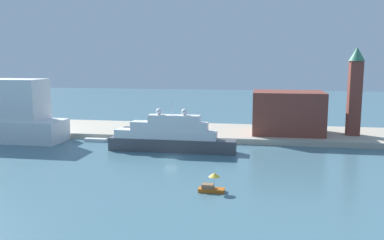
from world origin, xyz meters
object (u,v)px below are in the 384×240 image
small_motorboat (212,185)px  work_barge (96,140)px  large_yacht (170,137)px  bell_tower (355,88)px  harbor_building (288,112)px  parked_car (128,130)px  mooring_bollard (202,135)px  person_figure (144,130)px

small_motorboat → work_barge: 47.79m
large_yacht → bell_tower: bell_tower is taller
large_yacht → harbor_building: 33.56m
large_yacht → parked_car: size_ratio=7.53×
small_motorboat → work_barge: bearing=134.5°
small_motorboat → mooring_bollard: small_motorboat is taller
harbor_building → mooring_bollard: 23.53m
person_figure → mooring_bollard: 16.30m
large_yacht → bell_tower: (43.06, 19.81, 10.07)m
large_yacht → person_figure: large_yacht is taller
large_yacht → person_figure: bearing=126.0°
work_barge → mooring_bollard: (26.52, 3.57, 1.35)m
work_barge → bell_tower: bearing=10.8°
small_motorboat → parked_car: 49.32m
work_barge → large_yacht: bearing=-19.9°
work_barge → bell_tower: bell_tower is taller
small_motorboat → work_barge: (-33.51, 34.07, -0.73)m
small_motorboat → harbor_building: 48.78m
parked_car → small_motorboat: bearing=-56.4°
work_barge → mooring_bollard: mooring_bollard is taller
work_barge → mooring_bollard: size_ratio=9.27×
mooring_bollard → harbor_building: bearing=22.1°
bell_tower → mooring_bollard: bearing=-167.0°
large_yacht → work_barge: large_yacht is taller
large_yacht → small_motorboat: size_ratio=7.05×
parked_car → mooring_bollard: parked_car is taller
mooring_bollard → small_motorboat: bearing=-79.5°
work_barge → parked_car: parked_car is taller
large_yacht → mooring_bollard: bearing=63.4°
large_yacht → mooring_bollard: large_yacht is taller
small_motorboat → mooring_bollard: (-6.99, 37.65, 0.61)m
work_barge → person_figure: 12.62m
person_figure → small_motorboat: bearing=-60.6°
large_yacht → person_figure: size_ratio=17.94×
large_yacht → parked_car: 20.75m
person_figure → mooring_bollard: person_figure is taller
small_motorboat → bell_tower: bearing=56.6°
work_barge → bell_tower: size_ratio=0.26×
bell_tower → small_motorboat: bearing=-123.4°
mooring_bollard → bell_tower: bearing=13.0°
harbor_building → mooring_bollard: (-21.27, -8.64, -5.13)m
small_motorboat → work_barge: size_ratio=0.71×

